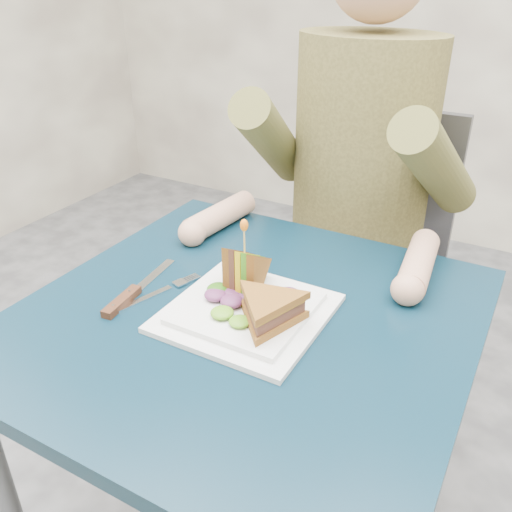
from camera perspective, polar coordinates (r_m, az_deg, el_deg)
The scene contains 12 objects.
table at distance 0.99m, azimuth -1.02°, elevation -9.81°, with size 0.75×0.75×0.73m.
chair at distance 1.56m, azimuth 11.19°, elevation 0.35°, with size 0.42×0.40×0.93m.
diner at distance 1.32m, azimuth 11.10°, elevation 12.68°, with size 0.54×0.59×0.74m.
plate at distance 0.93m, azimuth -0.97°, elevation -5.81°, with size 0.26×0.26×0.02m.
sandwich_flat at distance 0.87m, azimuth 1.33°, elevation -5.66°, with size 0.20×0.20×0.05m.
sandwich_upright at distance 0.95m, azimuth -1.20°, elevation -1.74°, with size 0.08×0.14×0.14m.
fork at distance 1.01m, azimuth -10.37°, elevation -3.85°, with size 0.07×0.17×0.01m.
knife at distance 1.00m, azimuth -13.30°, elevation -4.15°, with size 0.05×0.22×0.02m.
toothpick at distance 0.92m, azimuth -1.24°, elevation 1.69°, with size 0.00×0.00×0.06m, color tan.
toothpick_frill at distance 0.91m, azimuth -1.26°, elevation 3.26°, with size 0.01×0.01×0.02m, color orange.
lettuce_spill at distance 0.93m, azimuth -0.40°, elevation -4.52°, with size 0.15×0.13×0.02m, color #337A14, non-canonical shape.
onion_ring at distance 0.92m, azimuth -0.01°, elevation -4.57°, with size 0.04×0.04×0.01m, color #9E4C7A.
Camera 1 is at (0.39, -0.67, 1.27)m, focal length 38.00 mm.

